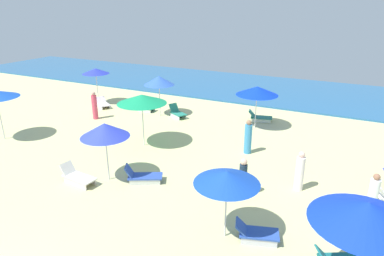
# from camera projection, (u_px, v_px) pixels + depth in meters

# --- Properties ---
(ocean) EXTENTS (60.00, 10.10, 0.12)m
(ocean) POSITION_uv_depth(u_px,v_px,m) (262.00, 89.00, 28.23)
(ocean) COLOR #276196
(ocean) RESTS_ON ground_plane
(umbrella_0) EXTENTS (1.91, 1.91, 2.42)m
(umbrella_0) POSITION_uv_depth(u_px,v_px,m) (105.00, 130.00, 13.14)
(umbrella_0) COLOR silver
(umbrella_0) RESTS_ON ground_plane
(lounge_chair_0_0) EXTENTS (1.55, 0.70, 0.74)m
(lounge_chair_0_0) POSITION_uv_depth(u_px,v_px,m) (78.00, 177.00, 13.51)
(lounge_chair_0_0) COLOR silver
(lounge_chair_0_0) RESTS_ON ground_plane
(lounge_chair_0_1) EXTENTS (1.56, 1.19, 0.72)m
(lounge_chair_0_1) POSITION_uv_depth(u_px,v_px,m) (143.00, 176.00, 13.59)
(lounge_chair_0_1) COLOR silver
(lounge_chair_0_1) RESTS_ON ground_plane
(umbrella_1) EXTENTS (2.41, 2.41, 2.62)m
(umbrella_1) POSITION_uv_depth(u_px,v_px,m) (142.00, 99.00, 16.38)
(umbrella_1) COLOR silver
(umbrella_1) RESTS_ON ground_plane
(umbrella_2) EXTENTS (1.89, 1.89, 2.53)m
(umbrella_2) POSITION_uv_depth(u_px,v_px,m) (159.00, 81.00, 20.97)
(umbrella_2) COLOR silver
(umbrella_2) RESTS_ON ground_plane
(lounge_chair_2_0) EXTENTS (1.26, 0.69, 0.68)m
(lounge_chair_2_0) POSITION_uv_depth(u_px,v_px,m) (145.00, 107.00, 22.56)
(lounge_chair_2_0) COLOR silver
(lounge_chair_2_0) RESTS_ON ground_plane
(lounge_chair_2_1) EXTENTS (1.38, 1.10, 0.78)m
(lounge_chair_2_1) POSITION_uv_depth(u_px,v_px,m) (177.00, 113.00, 21.31)
(lounge_chair_2_1) COLOR silver
(lounge_chair_2_1) RESTS_ON ground_plane
(umbrella_3) EXTENTS (1.85, 1.85, 2.52)m
(umbrella_3) POSITION_uv_depth(u_px,v_px,m) (96.00, 71.00, 23.49)
(umbrella_3) COLOR silver
(umbrella_3) RESTS_ON ground_plane
(lounge_chair_3_0) EXTENTS (1.45, 1.23, 0.63)m
(lounge_chair_3_0) POSITION_uv_depth(u_px,v_px,m) (103.00, 104.00, 23.37)
(lounge_chair_3_0) COLOR silver
(lounge_chair_3_0) RESTS_ON ground_plane
(umbrella_4) EXTENTS (2.35, 2.35, 2.41)m
(umbrella_4) POSITION_uv_depth(u_px,v_px,m) (257.00, 91.00, 18.89)
(umbrella_4) COLOR silver
(umbrella_4) RESTS_ON ground_plane
(lounge_chair_4_0) EXTENTS (1.51, 0.92, 0.65)m
(lounge_chair_4_0) POSITION_uv_depth(u_px,v_px,m) (260.00, 117.00, 20.66)
(lounge_chair_4_0) COLOR silver
(lounge_chair_4_0) RESTS_ON ground_plane
(umbrella_6) EXTENTS (1.96, 1.96, 2.21)m
(umbrella_6) POSITION_uv_depth(u_px,v_px,m) (227.00, 178.00, 9.82)
(umbrella_6) COLOR silver
(umbrella_6) RESTS_ON ground_plane
(lounge_chair_6_0) EXTENTS (1.42, 0.96, 0.61)m
(lounge_chair_6_0) POSITION_uv_depth(u_px,v_px,m) (256.00, 233.00, 10.23)
(lounge_chair_6_0) COLOR silver
(lounge_chair_6_0) RESTS_ON ground_plane
(umbrella_7) EXTENTS (2.49, 2.49, 2.70)m
(umbrella_7) POSITION_uv_depth(u_px,v_px,m) (367.00, 213.00, 7.45)
(umbrella_7) COLOR silver
(umbrella_7) RESTS_ON ground_plane
(beachgoer_0) EXTENTS (0.45, 0.45, 1.72)m
(beachgoer_0) POSITION_uv_depth(u_px,v_px,m) (95.00, 106.00, 20.84)
(beachgoer_0) COLOR #DC445E
(beachgoer_0) RESTS_ON ground_plane
(beachgoer_1) EXTENTS (0.44, 0.44, 1.59)m
(beachgoer_1) POSITION_uv_depth(u_px,v_px,m) (300.00, 172.00, 12.87)
(beachgoer_1) COLOR white
(beachgoer_1) RESTS_ON ground_plane
(beachgoer_2) EXTENTS (0.42, 0.42, 1.53)m
(beachgoer_2) POSITION_uv_depth(u_px,v_px,m) (373.00, 196.00, 11.35)
(beachgoer_2) COLOR white
(beachgoer_2) RESTS_ON ground_plane
(beachgoer_3) EXTENTS (0.38, 0.38, 1.52)m
(beachgoer_3) POSITION_uv_depth(u_px,v_px,m) (243.00, 178.00, 12.44)
(beachgoer_3) COLOR #1B2B40
(beachgoer_3) RESTS_ON ground_plane
(beachgoer_4) EXTENTS (0.38, 0.38, 1.65)m
(beachgoer_4) POSITION_uv_depth(u_px,v_px,m) (248.00, 138.00, 16.06)
(beachgoer_4) COLOR #398CC2
(beachgoer_4) RESTS_ON ground_plane
(beach_ball_0) EXTENTS (0.31, 0.31, 0.31)m
(beach_ball_0) POSITION_uv_depth(u_px,v_px,m) (321.00, 229.00, 10.57)
(beach_ball_0) COLOR #30A5DD
(beach_ball_0) RESTS_ON ground_plane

